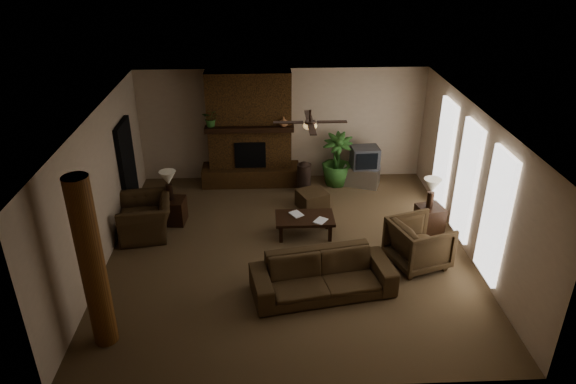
{
  "coord_description": "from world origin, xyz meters",
  "views": [
    {
      "loc": [
        -0.42,
        -8.79,
        5.72
      ],
      "look_at": [
        0.0,
        0.4,
        1.1
      ],
      "focal_mm": 32.71,
      "sensor_mm": 36.0,
      "label": 1
    }
  ],
  "objects_px": {
    "tv_stand": "(362,175)",
    "lamp_left": "(168,180)",
    "armchair_left": "(145,211)",
    "lamp_right": "(432,188)",
    "ottoman": "(312,199)",
    "log_column": "(92,265)",
    "coffee_table": "(305,219)",
    "sofa": "(323,269)",
    "side_table_left": "(174,211)",
    "floor_vase": "(304,175)",
    "armchair_right": "(419,241)",
    "floor_plant": "(336,170)",
    "side_table_right": "(429,219)"
  },
  "relations": [
    {
      "from": "armchair_left",
      "to": "tv_stand",
      "type": "relative_size",
      "value": 1.41
    },
    {
      "from": "ottoman",
      "to": "armchair_left",
      "type": "bearing_deg",
      "value": -164.36
    },
    {
      "from": "coffee_table",
      "to": "ottoman",
      "type": "distance_m",
      "value": 1.25
    },
    {
      "from": "ottoman",
      "to": "lamp_right",
      "type": "bearing_deg",
      "value": -25.92
    },
    {
      "from": "lamp_left",
      "to": "ottoman",
      "type": "bearing_deg",
      "value": 9.45
    },
    {
      "from": "ottoman",
      "to": "tv_stand",
      "type": "bearing_deg",
      "value": 40.66
    },
    {
      "from": "sofa",
      "to": "lamp_left",
      "type": "distance_m",
      "value": 4.03
    },
    {
      "from": "armchair_left",
      "to": "coffee_table",
      "type": "distance_m",
      "value": 3.3
    },
    {
      "from": "armchair_left",
      "to": "lamp_right",
      "type": "distance_m",
      "value": 5.9
    },
    {
      "from": "log_column",
      "to": "sofa",
      "type": "xyz_separation_m",
      "value": [
        3.47,
        1.04,
        -0.92
      ]
    },
    {
      "from": "floor_vase",
      "to": "side_table_left",
      "type": "bearing_deg",
      "value": -154.62
    },
    {
      "from": "tv_stand",
      "to": "coffee_table",
      "type": "bearing_deg",
      "value": -103.47
    },
    {
      "from": "sofa",
      "to": "tv_stand",
      "type": "height_order",
      "value": "sofa"
    },
    {
      "from": "coffee_table",
      "to": "floor_vase",
      "type": "xyz_separation_m",
      "value": [
        0.13,
        2.06,
        0.06
      ]
    },
    {
      "from": "log_column",
      "to": "coffee_table",
      "type": "bearing_deg",
      "value": 42.01
    },
    {
      "from": "floor_plant",
      "to": "side_table_right",
      "type": "bearing_deg",
      "value": -54.4
    },
    {
      "from": "side_table_left",
      "to": "lamp_right",
      "type": "distance_m",
      "value": 5.47
    },
    {
      "from": "floor_vase",
      "to": "side_table_right",
      "type": "height_order",
      "value": "floor_vase"
    },
    {
      "from": "armchair_right",
      "to": "floor_plant",
      "type": "relative_size",
      "value": 0.76
    },
    {
      "from": "lamp_right",
      "to": "armchair_left",
      "type": "bearing_deg",
      "value": 178.63
    },
    {
      "from": "armchair_left",
      "to": "floor_vase",
      "type": "relative_size",
      "value": 1.56
    },
    {
      "from": "log_column",
      "to": "floor_vase",
      "type": "bearing_deg",
      "value": 55.68
    },
    {
      "from": "coffee_table",
      "to": "tv_stand",
      "type": "relative_size",
      "value": 1.41
    },
    {
      "from": "sofa",
      "to": "armchair_left",
      "type": "height_order",
      "value": "armchair_left"
    },
    {
      "from": "armchair_left",
      "to": "coffee_table",
      "type": "bearing_deg",
      "value": 76.71
    },
    {
      "from": "armchair_right",
      "to": "floor_plant",
      "type": "bearing_deg",
      "value": -1.65
    },
    {
      "from": "ottoman",
      "to": "side_table_left",
      "type": "height_order",
      "value": "side_table_left"
    },
    {
      "from": "armchair_right",
      "to": "tv_stand",
      "type": "distance_m",
      "value": 3.54
    },
    {
      "from": "ottoman",
      "to": "lamp_left",
      "type": "relative_size",
      "value": 0.92
    },
    {
      "from": "sofa",
      "to": "lamp_right",
      "type": "height_order",
      "value": "lamp_right"
    },
    {
      "from": "floor_plant",
      "to": "lamp_left",
      "type": "bearing_deg",
      "value": -155.52
    },
    {
      "from": "armchair_left",
      "to": "lamp_right",
      "type": "height_order",
      "value": "lamp_right"
    },
    {
      "from": "coffee_table",
      "to": "lamp_right",
      "type": "height_order",
      "value": "lamp_right"
    },
    {
      "from": "floor_plant",
      "to": "side_table_right",
      "type": "xyz_separation_m",
      "value": [
        1.67,
        -2.34,
        -0.09
      ]
    },
    {
      "from": "log_column",
      "to": "armchair_left",
      "type": "xyz_separation_m",
      "value": [
        0.02,
        3.19,
        -0.88
      ]
    },
    {
      "from": "floor_plant",
      "to": "ottoman",
      "type": "bearing_deg",
      "value": -119.97
    },
    {
      "from": "armchair_right",
      "to": "lamp_right",
      "type": "relative_size",
      "value": 1.54
    },
    {
      "from": "log_column",
      "to": "floor_vase",
      "type": "height_order",
      "value": "log_column"
    },
    {
      "from": "sofa",
      "to": "coffee_table",
      "type": "relative_size",
      "value": 2.04
    },
    {
      "from": "log_column",
      "to": "floor_vase",
      "type": "relative_size",
      "value": 3.64
    },
    {
      "from": "side_table_right",
      "to": "lamp_right",
      "type": "height_order",
      "value": "lamp_right"
    },
    {
      "from": "sofa",
      "to": "lamp_left",
      "type": "height_order",
      "value": "lamp_left"
    },
    {
      "from": "floor_vase",
      "to": "armchair_left",
      "type": "bearing_deg",
      "value": -151.66
    },
    {
      "from": "log_column",
      "to": "coffee_table",
      "type": "distance_m",
      "value": 4.56
    },
    {
      "from": "sofa",
      "to": "side_table_left",
      "type": "bearing_deg",
      "value": 128.41
    },
    {
      "from": "coffee_table",
      "to": "floor_vase",
      "type": "distance_m",
      "value": 2.07
    },
    {
      "from": "ottoman",
      "to": "lamp_left",
      "type": "height_order",
      "value": "lamp_left"
    },
    {
      "from": "tv_stand",
      "to": "lamp_left",
      "type": "bearing_deg",
      "value": -138.87
    },
    {
      "from": "tv_stand",
      "to": "side_table_right",
      "type": "relative_size",
      "value": 1.55
    },
    {
      "from": "log_column",
      "to": "side_table_right",
      "type": "height_order",
      "value": "log_column"
    }
  ]
}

